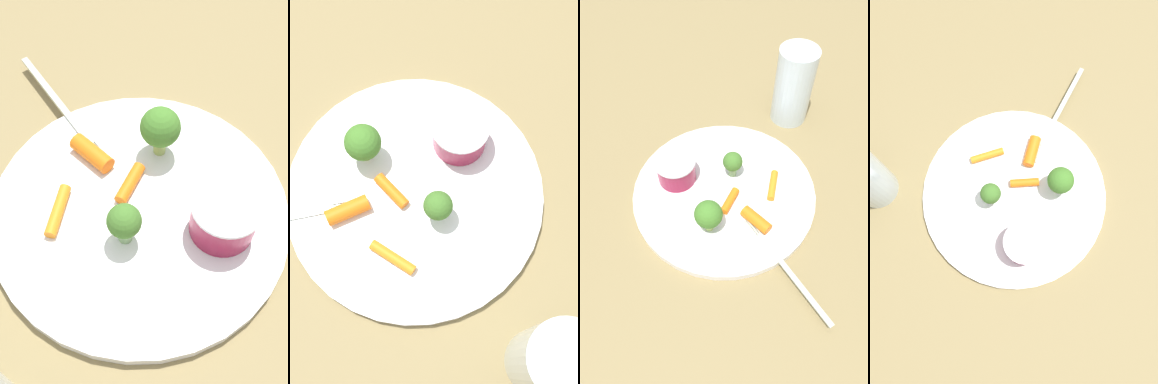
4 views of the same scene
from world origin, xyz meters
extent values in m
plane|color=olive|center=(0.00, 0.00, 0.00)|extent=(2.40, 2.40, 0.00)
cylinder|color=white|center=(0.00, 0.00, 0.01)|extent=(0.26, 0.26, 0.01)
cylinder|color=maroon|center=(-0.02, -0.07, 0.03)|extent=(0.05, 0.05, 0.04)
cylinder|color=silver|center=(-0.02, -0.07, 0.05)|extent=(0.06, 0.06, 0.00)
cylinder|color=#81A96D|center=(-0.03, 0.01, 0.02)|extent=(0.01, 0.01, 0.02)
sphere|color=#417129|center=(-0.03, 0.01, 0.04)|extent=(0.03, 0.03, 0.03)
cylinder|color=#9AB85B|center=(0.06, -0.01, 0.02)|extent=(0.01, 0.01, 0.02)
sphere|color=#417729|center=(0.06, -0.01, 0.05)|extent=(0.04, 0.04, 0.04)
cylinder|color=orange|center=(0.05, 0.05, 0.02)|extent=(0.04, 0.04, 0.02)
cylinder|color=orange|center=(-0.01, 0.07, 0.02)|extent=(0.05, 0.02, 0.01)
cylinder|color=orange|center=(0.02, 0.01, 0.02)|extent=(0.04, 0.03, 0.01)
cube|color=#B6BFB0|center=(0.12, 0.10, 0.01)|extent=(0.11, 0.09, 0.00)
cube|color=#B6BFB0|center=(0.06, 0.04, 0.01)|extent=(0.02, 0.02, 0.00)
cube|color=#B6BFB0|center=(0.06, 0.04, 0.01)|extent=(0.02, 0.02, 0.00)
cube|color=#B6BFB0|center=(0.06, 0.05, 0.01)|extent=(0.02, 0.02, 0.00)
cube|color=#B6BFB0|center=(0.05, 0.05, 0.01)|extent=(0.02, 0.02, 0.00)
camera|label=1|loc=(-0.21, -0.02, 0.36)|focal=43.81mm
camera|label=2|loc=(-0.09, 0.14, 0.53)|focal=50.58mm
camera|label=3|loc=(0.29, 0.03, 0.43)|focal=32.83mm
camera|label=4|loc=(-0.06, -0.12, 0.58)|focal=38.21mm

